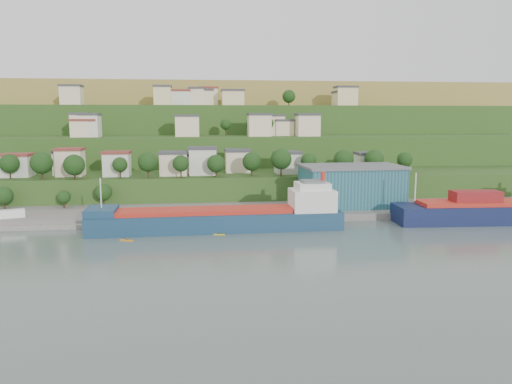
{
  "coord_description": "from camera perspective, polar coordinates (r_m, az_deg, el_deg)",
  "views": [
    {
      "loc": [
        -5.54,
        -121.64,
        29.52
      ],
      "look_at": [
        10.67,
        15.0,
        8.99
      ],
      "focal_mm": 35.0,
      "sensor_mm": 36.0,
      "label": 1
    }
  ],
  "objects": [
    {
      "name": "quay",
      "position": [
        154.65,
        2.87,
        -2.53
      ],
      "size": [
        220.0,
        26.0,
        4.0
      ],
      "primitive_type": "cube",
      "color": "slate",
      "rests_on": "ground"
    },
    {
      "name": "caravan",
      "position": [
        154.46,
        -26.1,
        -2.38
      ],
      "size": [
        7.05,
        4.81,
        3.04
      ],
      "primitive_type": "cube",
      "rotation": [
        0.0,
        0.0,
        0.35
      ],
      "color": "white",
      "rests_on": "pebble_beach"
    },
    {
      "name": "dinghy",
      "position": [
        148.16,
        -20.73,
        -2.93
      ],
      "size": [
        4.19,
        2.16,
        0.8
      ],
      "primitive_type": "cube",
      "rotation": [
        0.0,
        0.0,
        0.17
      ],
      "color": "silver",
      "rests_on": "pebble_beach"
    },
    {
      "name": "warehouse",
      "position": [
        159.96,
        10.81,
        0.76
      ],
      "size": [
        31.74,
        20.24,
        12.8
      ],
      "rotation": [
        0.0,
        0.0,
        0.04
      ],
      "color": "#1D4759",
      "rests_on": "quay"
    },
    {
      "name": "kayak_yellow",
      "position": [
        127.62,
        -4.21,
        -4.81
      ],
      "size": [
        2.88,
        1.11,
        0.71
      ],
      "rotation": [
        0.0,
        0.0,
        -0.22
      ],
      "color": "yellow",
      "rests_on": "ground"
    },
    {
      "name": "ground",
      "position": [
        125.29,
        -4.06,
        -5.16
      ],
      "size": [
        500.0,
        500.0,
        0.0
      ],
      "primitive_type": "plane",
      "color": "#485852",
      "rests_on": "ground"
    },
    {
      "name": "hillside",
      "position": [
        291.84,
        -5.65,
        2.66
      ],
      "size": [
        360.0,
        211.11,
        96.0
      ],
      "color": "#284719",
      "rests_on": "ground"
    },
    {
      "name": "kayak_orange",
      "position": [
        125.33,
        -14.57,
        -5.29
      ],
      "size": [
        3.43,
        1.87,
        0.86
      ],
      "rotation": [
        0.0,
        0.0,
        -0.39
      ],
      "color": "orange",
      "rests_on": "ground"
    },
    {
      "name": "pebble_beach",
      "position": [
        154.76,
        -25.31,
        -3.34
      ],
      "size": [
        40.0,
        18.0,
        2.4
      ],
      "primitive_type": "cube",
      "color": "slate",
      "rests_on": "ground"
    },
    {
      "name": "cargo_ship_near",
      "position": [
        132.56,
        -3.56,
        -3.19
      ],
      "size": [
        66.81,
        11.9,
        17.12
      ],
      "rotation": [
        0.0,
        0.0,
        0.02
      ],
      "color": "navy",
      "rests_on": "ground"
    }
  ]
}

